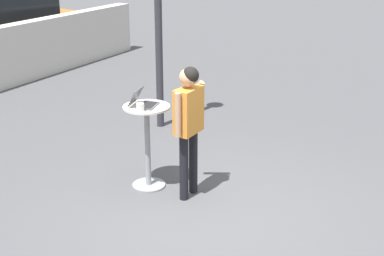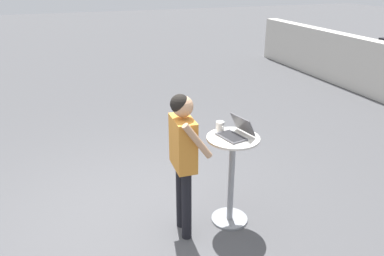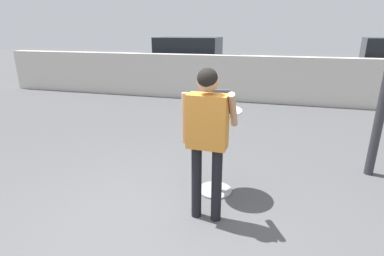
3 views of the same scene
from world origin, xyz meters
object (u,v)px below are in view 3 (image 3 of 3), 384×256
(parked_car_near_street, at_px, (185,60))
(coffee_mug, at_px, (197,105))
(cafe_table, at_px, (216,144))
(standing_person, at_px, (207,128))
(laptop, at_px, (217,104))

(parked_car_near_street, bearing_deg, coffee_mug, -72.56)
(cafe_table, xyz_separation_m, coffee_mug, (-0.23, -0.06, 0.49))
(coffee_mug, distance_m, standing_person, 0.58)
(cafe_table, height_order, coffee_mug, coffee_mug)
(laptop, height_order, standing_person, standing_person)
(cafe_table, xyz_separation_m, standing_person, (0.01, -0.59, 0.39))
(coffee_mug, xyz_separation_m, parked_car_near_street, (-2.46, 7.85, -0.30))
(parked_car_near_street, bearing_deg, laptop, -70.95)
(laptop, relative_size, coffee_mug, 2.92)
(standing_person, relative_size, parked_car_near_street, 0.39)
(cafe_table, xyz_separation_m, laptop, (-0.01, 0.04, 0.49))
(cafe_table, height_order, laptop, laptop)
(parked_car_near_street, bearing_deg, standing_person, -72.13)
(coffee_mug, relative_size, standing_person, 0.08)
(cafe_table, relative_size, standing_person, 0.66)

